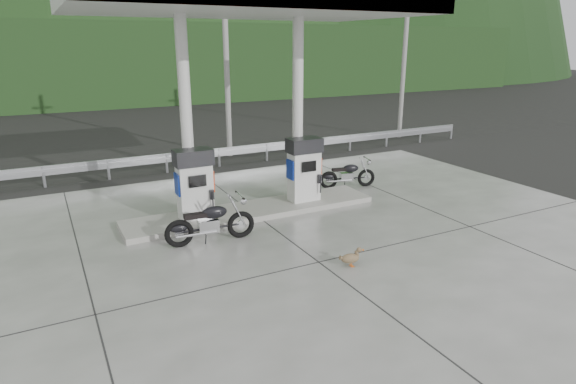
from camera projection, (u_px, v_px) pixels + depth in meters
name	position (u px, v px, depth m)	size (l,w,h in m)	color
ground	(296.00, 246.00, 11.14)	(160.00, 160.00, 0.00)	black
forecourt_apron	(296.00, 246.00, 11.13)	(18.00, 14.00, 0.02)	slate
pump_island	(253.00, 211.00, 13.22)	(7.00, 1.40, 0.15)	gray
gas_pump_left	(195.00, 184.00, 12.23)	(0.95, 0.55, 1.80)	silver
gas_pump_right	(304.00, 169.00, 13.64)	(0.95, 0.55, 1.80)	silver
canopy_column_left	(186.00, 119.00, 12.09)	(0.30, 0.30, 5.00)	silver
canopy_column_right	(298.00, 111.00, 13.51)	(0.30, 0.30, 5.00)	silver
canopy_roof	(248.00, 6.00, 11.66)	(8.50, 5.00, 0.40)	silver
guardrail	(193.00, 151.00, 17.70)	(26.00, 0.16, 1.42)	#A2A4A9
road	(170.00, 151.00, 20.87)	(60.00, 7.00, 0.01)	black
utility_pole_b	(226.00, 56.00, 18.88)	(0.22, 0.22, 8.00)	gray
utility_pole_c	(405.00, 54.00, 22.86)	(0.22, 0.22, 8.00)	gray
tree_band	(104.00, 64.00, 35.64)	(80.00, 6.00, 6.00)	black
forested_hills	(74.00, 79.00, 61.93)	(100.00, 40.00, 140.00)	black
motorcycle_left	(210.00, 223.00, 11.20)	(2.00, 0.63, 0.95)	black
motorcycle_right	(348.00, 175.00, 15.50)	(1.73, 0.55, 0.82)	black
duck	(350.00, 259.00, 10.04)	(0.49, 0.14, 0.35)	brown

